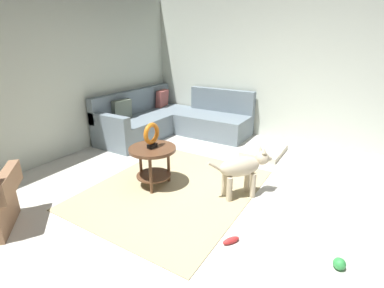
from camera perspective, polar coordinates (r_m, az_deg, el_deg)
name	(u,v)px	position (r m, az deg, el deg)	size (l,w,h in m)	color
ground_plane	(216,214)	(3.29, 5.01, -14.15)	(6.00, 6.00, 0.10)	silver
wall_back	(41,74)	(4.80, -28.44, 12.50)	(6.00, 0.12, 2.70)	silver
wall_right	(292,68)	(5.54, 19.68, 14.48)	(0.12, 6.00, 2.70)	silver
area_rug	(173,189)	(3.68, -3.81, -9.11)	(2.30, 1.90, 0.01)	tan
sectional_couch	(171,121)	(5.67, -4.24, 4.77)	(2.20, 2.25, 0.88)	slate
side_table	(153,156)	(3.61, -8.01, -2.54)	(0.60, 0.60, 0.54)	brown
torus_sculpture	(152,135)	(3.51, -8.25, 1.89)	(0.28, 0.08, 0.33)	black
dog_bed_mat	(264,150)	(4.93, 14.55, -1.29)	(0.80, 0.60, 0.09)	beige
dog	(243,168)	(3.41, 10.34, -4.87)	(0.68, 0.59, 0.63)	beige
dog_toy_ball	(339,264)	(2.84, 27.89, -20.81)	(0.10, 0.10, 0.10)	green
dog_toy_bone	(231,240)	(2.83, 7.97, -18.91)	(0.18, 0.06, 0.06)	red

